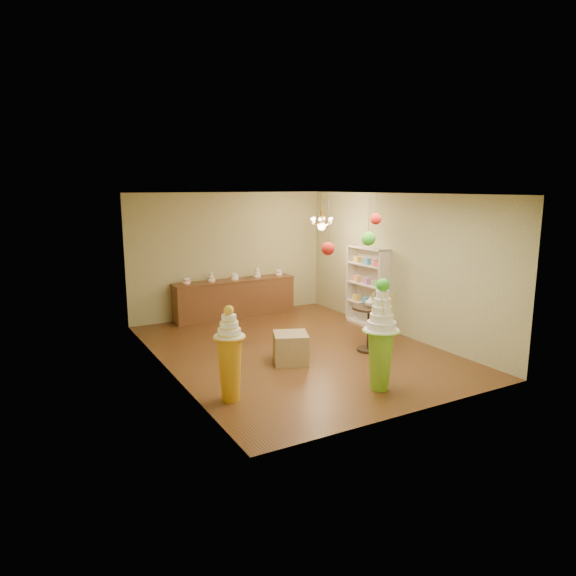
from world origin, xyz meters
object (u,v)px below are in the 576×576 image
pedestal_orange (230,361)px  round_table (370,322)px  sideboard (235,298)px  pedestal_green (381,345)px

pedestal_orange → round_table: (3.26, 0.87, -0.05)m
sideboard → round_table: bearing=-71.9°
pedestal_orange → pedestal_green: bearing=-18.6°
pedestal_orange → round_table: pedestal_orange is taller
round_table → pedestal_orange: bearing=-165.1°
pedestal_green → pedestal_orange: bearing=161.4°
pedestal_green → sideboard: 5.33m
pedestal_green → sideboard: pedestal_green is taller
pedestal_orange → sideboard: bearing=65.8°
pedestal_green → round_table: size_ratio=2.01×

